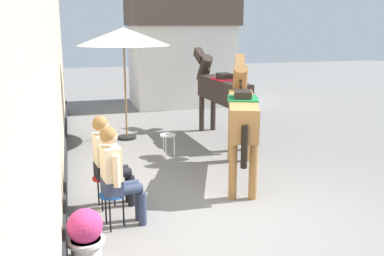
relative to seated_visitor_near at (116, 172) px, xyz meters
name	(u,v)px	position (x,y,z in m)	size (l,w,h in m)	color
ground_plane	(187,157)	(1.70, 2.79, -0.78)	(40.00, 40.00, 0.00)	slate
pub_facade_wall	(48,101)	(-0.85, 1.29, 0.76)	(0.34, 14.00, 3.40)	#CCB793
distant_cottage	(180,50)	(3.10, 8.88, 1.02)	(3.40, 2.60, 3.50)	silver
seated_visitor_near	(116,172)	(0.00, 0.00, 0.00)	(0.61, 0.49, 1.39)	#194C99
seated_visitor_far	(108,157)	(-0.05, 0.68, 0.00)	(0.61, 0.49, 1.39)	red
saddled_horse_near	(242,112)	(2.34, 1.48, 0.38)	(1.28, 2.87, 2.06)	#9E6B38
saddled_horse_far	(221,90)	(2.86, 4.05, 0.38)	(0.59, 3.00, 2.06)	#2D231E
flower_planter_far	(86,235)	(-0.45, -0.80, -0.44)	(0.43, 0.43, 0.64)	beige
cafe_parasol	(123,37)	(0.71, 4.60, 1.59)	(2.10, 2.10, 2.58)	black
spare_stool_white	(168,137)	(1.34, 2.97, -0.38)	(0.32, 0.32, 0.46)	white
satchel_bag	(115,176)	(0.13, 1.75, -0.68)	(0.28, 0.12, 0.20)	brown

